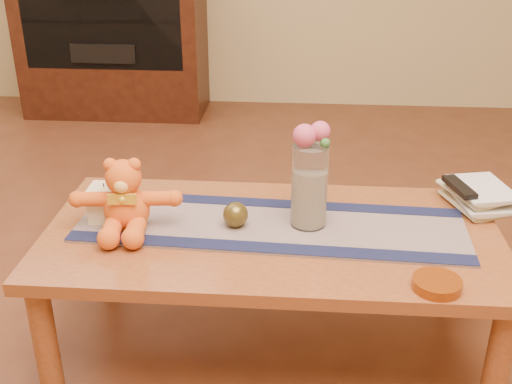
# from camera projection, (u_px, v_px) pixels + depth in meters

# --- Properties ---
(floor) EXTENTS (5.50, 5.50, 0.00)m
(floor) POSITION_uv_depth(u_px,v_px,m) (271.00, 347.00, 2.13)
(floor) COLOR #562B18
(floor) RESTS_ON ground
(coffee_table_top) EXTENTS (1.40, 0.70, 0.04)m
(coffee_table_top) POSITION_uv_depth(u_px,v_px,m) (272.00, 236.00, 1.95)
(coffee_table_top) COLOR brown
(coffee_table_top) RESTS_ON floor
(table_leg_fl) EXTENTS (0.07, 0.07, 0.41)m
(table_leg_fl) POSITION_uv_depth(u_px,v_px,m) (46.00, 345.00, 1.83)
(table_leg_fl) COLOR brown
(table_leg_fl) RESTS_ON floor
(table_leg_fr) EXTENTS (0.07, 0.07, 0.41)m
(table_leg_fr) POSITION_uv_depth(u_px,v_px,m) (497.00, 368.00, 1.74)
(table_leg_fr) COLOR brown
(table_leg_fr) RESTS_ON floor
(table_leg_bl) EXTENTS (0.07, 0.07, 0.41)m
(table_leg_bl) POSITION_uv_depth(u_px,v_px,m) (104.00, 244.00, 2.35)
(table_leg_bl) COLOR brown
(table_leg_bl) RESTS_ON floor
(table_leg_br) EXTENTS (0.07, 0.07, 0.41)m
(table_leg_br) POSITION_uv_depth(u_px,v_px,m) (454.00, 258.00, 2.26)
(table_leg_br) COLOR brown
(table_leg_br) RESTS_ON floor
(persian_runner) EXTENTS (1.21, 0.40, 0.01)m
(persian_runner) POSITION_uv_depth(u_px,v_px,m) (271.00, 225.00, 1.96)
(persian_runner) COLOR #1A2049
(persian_runner) RESTS_ON coffee_table_top
(runner_border_near) EXTENTS (1.20, 0.11, 0.00)m
(runner_border_near) POSITION_uv_depth(u_px,v_px,m) (266.00, 247.00, 1.83)
(runner_border_near) COLOR #121737
(runner_border_near) RESTS_ON persian_runner
(runner_border_far) EXTENTS (1.20, 0.11, 0.00)m
(runner_border_far) POSITION_uv_depth(u_px,v_px,m) (275.00, 203.00, 2.09)
(runner_border_far) COLOR #121737
(runner_border_far) RESTS_ON persian_runner
(teddy_bear) EXTENTS (0.34, 0.29, 0.21)m
(teddy_bear) POSITION_uv_depth(u_px,v_px,m) (125.00, 195.00, 1.90)
(teddy_bear) COLOR orange
(teddy_bear) RESTS_ON persian_runner
(pillar_candle) EXTENTS (0.09, 0.09, 0.11)m
(pillar_candle) POSITION_uv_depth(u_px,v_px,m) (106.00, 203.00, 1.97)
(pillar_candle) COLOR beige
(pillar_candle) RESTS_ON persian_runner
(candle_wick) EXTENTS (0.00, 0.00, 0.01)m
(candle_wick) POSITION_uv_depth(u_px,v_px,m) (104.00, 185.00, 1.94)
(candle_wick) COLOR black
(candle_wick) RESTS_ON pillar_candle
(glass_vase) EXTENTS (0.11, 0.11, 0.26)m
(glass_vase) POSITION_uv_depth(u_px,v_px,m) (309.00, 186.00, 1.91)
(glass_vase) COLOR silver
(glass_vase) RESTS_ON persian_runner
(potpourri_fill) EXTENTS (0.09, 0.09, 0.18)m
(potpourri_fill) POSITION_uv_depth(u_px,v_px,m) (309.00, 198.00, 1.92)
(potpourri_fill) COLOR beige
(potpourri_fill) RESTS_ON glass_vase
(rose_left) EXTENTS (0.07, 0.07, 0.07)m
(rose_left) POSITION_uv_depth(u_px,v_px,m) (305.00, 136.00, 1.83)
(rose_left) COLOR #C04364
(rose_left) RESTS_ON glass_vase
(rose_right) EXTENTS (0.06, 0.06, 0.06)m
(rose_right) POSITION_uv_depth(u_px,v_px,m) (320.00, 131.00, 1.83)
(rose_right) COLOR #C04364
(rose_right) RESTS_ON glass_vase
(blue_flower_back) EXTENTS (0.04, 0.04, 0.04)m
(blue_flower_back) POSITION_uv_depth(u_px,v_px,m) (315.00, 133.00, 1.87)
(blue_flower_back) COLOR #465E99
(blue_flower_back) RESTS_ON glass_vase
(blue_flower_side) EXTENTS (0.04, 0.04, 0.04)m
(blue_flower_side) POSITION_uv_depth(u_px,v_px,m) (301.00, 137.00, 1.86)
(blue_flower_side) COLOR #465E99
(blue_flower_side) RESTS_ON glass_vase
(leaf_sprig) EXTENTS (0.03, 0.03, 0.03)m
(leaf_sprig) POSITION_uv_depth(u_px,v_px,m) (325.00, 143.00, 1.82)
(leaf_sprig) COLOR #33662D
(leaf_sprig) RESTS_ON glass_vase
(bronze_ball) EXTENTS (0.10, 0.10, 0.08)m
(bronze_ball) POSITION_uv_depth(u_px,v_px,m) (235.00, 215.00, 1.93)
(bronze_ball) COLOR #51451B
(bronze_ball) RESTS_ON persian_runner
(book_bottom) EXTENTS (0.23, 0.26, 0.02)m
(book_bottom) POSITION_uv_depth(u_px,v_px,m) (455.00, 206.00, 2.07)
(book_bottom) COLOR beige
(book_bottom) RESTS_ON coffee_table_top
(book_lower) EXTENTS (0.20, 0.25, 0.02)m
(book_lower) POSITION_uv_depth(u_px,v_px,m) (457.00, 201.00, 2.06)
(book_lower) COLOR beige
(book_lower) RESTS_ON book_bottom
(book_upper) EXTENTS (0.24, 0.27, 0.02)m
(book_upper) POSITION_uv_depth(u_px,v_px,m) (454.00, 196.00, 2.05)
(book_upper) COLOR beige
(book_upper) RESTS_ON book_lower
(book_top) EXTENTS (0.21, 0.25, 0.02)m
(book_top) POSITION_uv_depth(u_px,v_px,m) (459.00, 191.00, 2.04)
(book_top) COLOR beige
(book_top) RESTS_ON book_upper
(tv_remote) EXTENTS (0.09, 0.17, 0.02)m
(tv_remote) POSITION_uv_depth(u_px,v_px,m) (459.00, 187.00, 2.03)
(tv_remote) COLOR black
(tv_remote) RESTS_ON book_top
(amber_dish) EXTENTS (0.16, 0.16, 0.03)m
(amber_dish) POSITION_uv_depth(u_px,v_px,m) (437.00, 284.00, 1.65)
(amber_dish) COLOR #BF5914
(amber_dish) RESTS_ON coffee_table_top
(media_cabinet) EXTENTS (1.20, 0.50, 1.10)m
(media_cabinet) POSITION_uv_depth(u_px,v_px,m) (113.00, 32.00, 4.21)
(media_cabinet) COLOR black
(media_cabinet) RESTS_ON floor
(cabinet_cavity) EXTENTS (1.02, 0.03, 0.61)m
(cabinet_cavity) POSITION_uv_depth(u_px,v_px,m) (101.00, 21.00, 3.95)
(cabinet_cavity) COLOR black
(cabinet_cavity) RESTS_ON media_cabinet
(cabinet_shelf) EXTENTS (1.02, 0.20, 0.02)m
(cabinet_shelf) POSITION_uv_depth(u_px,v_px,m) (105.00, 19.00, 4.03)
(cabinet_shelf) COLOR black
(cabinet_shelf) RESTS_ON media_cabinet
(stereo_lower) EXTENTS (0.42, 0.28, 0.12)m
(stereo_lower) POSITION_uv_depth(u_px,v_px,m) (109.00, 49.00, 4.13)
(stereo_lower) COLOR black
(stereo_lower) RESTS_ON media_cabinet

